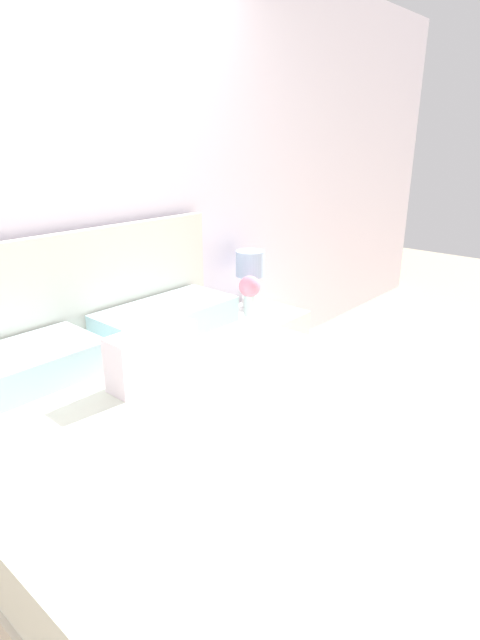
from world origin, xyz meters
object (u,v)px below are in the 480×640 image
Objects in this scene: table_lamp at (250,268)px; flower_vase at (250,292)px; bed at (220,475)px; nightstand at (260,348)px.

flower_vase is (-0.17, -0.14, -0.09)m from table_lamp.
bed reaches higher than nightstand.
table_lamp is at bearing 35.96° from bed.
nightstand is (1.19, 0.77, -0.07)m from bed.
flower_vase is (1.06, 0.75, 0.35)m from bed.
flower_vase is (-0.13, -0.02, 0.43)m from nightstand.
nightstand is at bearing -108.25° from table_lamp.
flower_vase reaches higher than nightstand.
flower_vase is at bearing 35.30° from bed.
nightstand is at bearing 32.95° from bed.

